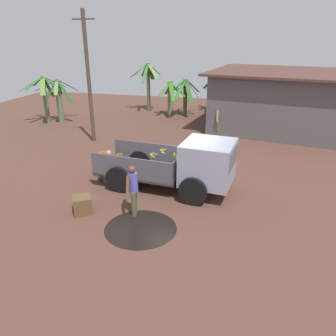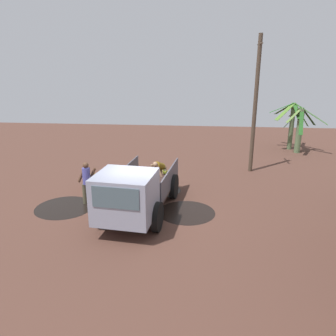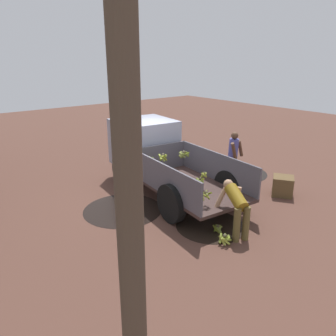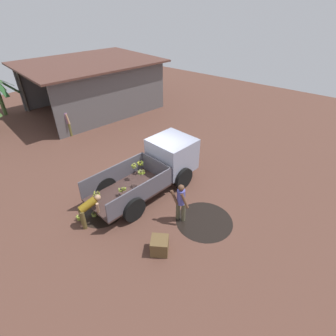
{
  "view_description": "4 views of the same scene",
  "coord_description": "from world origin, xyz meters",
  "px_view_note": "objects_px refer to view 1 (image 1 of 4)",
  "views": [
    {
      "loc": [
        2.12,
        -10.98,
        5.29
      ],
      "look_at": [
        -0.45,
        -0.77,
        0.96
      ],
      "focal_mm": 35.0,
      "sensor_mm": 36.0,
      "label": 1
    },
    {
      "loc": [
        10.03,
        1.7,
        5.07
      ],
      "look_at": [
        -0.93,
        0.61,
        1.57
      ],
      "focal_mm": 35.0,
      "sensor_mm": 36.0,
      "label": 2
    },
    {
      "loc": [
        -7.45,
        5.27,
        3.8
      ],
      "look_at": [
        -1.24,
        0.24,
        1.08
      ],
      "focal_mm": 35.0,
      "sensor_mm": 36.0,
      "label": 3
    },
    {
      "loc": [
        -7.05,
        -6.51,
        7.11
      ],
      "look_at": [
        0.22,
        -0.82,
        0.94
      ],
      "focal_mm": 28.0,
      "sensor_mm": 36.0,
      "label": 4
    }
  ],
  "objects_px": {
    "person_bystander_near_shed": "(218,119)",
    "wooden_crate_0": "(82,205)",
    "cargo_truck": "(193,165)",
    "banana_bunch_on_ground_0": "(105,169)",
    "banana_bunch_on_ground_1": "(112,173)",
    "utility_pole": "(89,78)",
    "person_foreground_visitor": "(133,188)",
    "person_worker_loading": "(102,159)"
  },
  "relations": [
    {
      "from": "banana_bunch_on_ground_0",
      "to": "wooden_crate_0",
      "type": "distance_m",
      "value": 3.37
    },
    {
      "from": "person_worker_loading",
      "to": "wooden_crate_0",
      "type": "distance_m",
      "value": 2.9
    },
    {
      "from": "cargo_truck",
      "to": "banana_bunch_on_ground_0",
      "type": "distance_m",
      "value": 4.06
    },
    {
      "from": "person_foreground_visitor",
      "to": "person_bystander_near_shed",
      "type": "xyz_separation_m",
      "value": [
        1.6,
        9.35,
        0.04
      ]
    },
    {
      "from": "person_worker_loading",
      "to": "banana_bunch_on_ground_1",
      "type": "bearing_deg",
      "value": 55.94
    },
    {
      "from": "banana_bunch_on_ground_0",
      "to": "person_worker_loading",
      "type": "bearing_deg",
      "value": -74.32
    },
    {
      "from": "person_foreground_visitor",
      "to": "banana_bunch_on_ground_0",
      "type": "bearing_deg",
      "value": -62.81
    },
    {
      "from": "person_foreground_visitor",
      "to": "person_worker_loading",
      "type": "xyz_separation_m",
      "value": [
        -2.2,
        2.48,
        -0.18
      ]
    },
    {
      "from": "person_bystander_near_shed",
      "to": "banana_bunch_on_ground_0",
      "type": "distance_m",
      "value": 7.54
    },
    {
      "from": "person_foreground_visitor",
      "to": "banana_bunch_on_ground_1",
      "type": "distance_m",
      "value": 3.39
    },
    {
      "from": "person_foreground_visitor",
      "to": "banana_bunch_on_ground_1",
      "type": "xyz_separation_m",
      "value": [
        -1.89,
        2.7,
        -0.81
      ]
    },
    {
      "from": "person_foreground_visitor",
      "to": "banana_bunch_on_ground_1",
      "type": "height_order",
      "value": "person_foreground_visitor"
    },
    {
      "from": "cargo_truck",
      "to": "person_foreground_visitor",
      "type": "distance_m",
      "value": 2.52
    },
    {
      "from": "utility_pole",
      "to": "person_worker_loading",
      "type": "height_order",
      "value": "utility_pole"
    },
    {
      "from": "cargo_truck",
      "to": "wooden_crate_0",
      "type": "height_order",
      "value": "cargo_truck"
    },
    {
      "from": "cargo_truck",
      "to": "banana_bunch_on_ground_1",
      "type": "height_order",
      "value": "cargo_truck"
    },
    {
      "from": "banana_bunch_on_ground_1",
      "to": "wooden_crate_0",
      "type": "xyz_separation_m",
      "value": [
        0.29,
        -3.02,
        0.18
      ]
    },
    {
      "from": "utility_pole",
      "to": "banana_bunch_on_ground_1",
      "type": "distance_m",
      "value": 5.79
    },
    {
      "from": "utility_pole",
      "to": "person_foreground_visitor",
      "type": "distance_m",
      "value": 8.48
    },
    {
      "from": "wooden_crate_0",
      "to": "person_worker_loading",
      "type": "bearing_deg",
      "value": 101.94
    },
    {
      "from": "banana_bunch_on_ground_0",
      "to": "wooden_crate_0",
      "type": "bearing_deg",
      "value": -77.51
    },
    {
      "from": "person_bystander_near_shed",
      "to": "wooden_crate_0",
      "type": "xyz_separation_m",
      "value": [
        -3.2,
        -9.67,
        -0.67
      ]
    },
    {
      "from": "person_foreground_visitor",
      "to": "person_worker_loading",
      "type": "height_order",
      "value": "person_foreground_visitor"
    },
    {
      "from": "person_worker_loading",
      "to": "wooden_crate_0",
      "type": "relative_size",
      "value": 2.09
    },
    {
      "from": "person_worker_loading",
      "to": "banana_bunch_on_ground_0",
      "type": "height_order",
      "value": "person_worker_loading"
    },
    {
      "from": "person_bystander_near_shed",
      "to": "banana_bunch_on_ground_0",
      "type": "bearing_deg",
      "value": 43.12
    },
    {
      "from": "cargo_truck",
      "to": "wooden_crate_0",
      "type": "distance_m",
      "value": 3.97
    },
    {
      "from": "person_bystander_near_shed",
      "to": "person_worker_loading",
      "type": "bearing_deg",
      "value": 45.8
    },
    {
      "from": "person_foreground_visitor",
      "to": "banana_bunch_on_ground_0",
      "type": "relative_size",
      "value": 5.55
    },
    {
      "from": "utility_pole",
      "to": "person_worker_loading",
      "type": "xyz_separation_m",
      "value": [
        2.43,
        -4.22,
        -2.53
      ]
    },
    {
      "from": "utility_pole",
      "to": "wooden_crate_0",
      "type": "xyz_separation_m",
      "value": [
        3.03,
        -7.03,
        -2.98
      ]
    },
    {
      "from": "wooden_crate_0",
      "to": "utility_pole",
      "type": "bearing_deg",
      "value": 113.3
    },
    {
      "from": "banana_bunch_on_ground_1",
      "to": "wooden_crate_0",
      "type": "relative_size",
      "value": 0.39
    },
    {
      "from": "cargo_truck",
      "to": "person_worker_loading",
      "type": "distance_m",
      "value": 3.75
    },
    {
      "from": "person_bystander_near_shed",
      "to": "banana_bunch_on_ground_0",
      "type": "xyz_separation_m",
      "value": [
        -3.93,
        -6.38,
        -0.82
      ]
    },
    {
      "from": "wooden_crate_0",
      "to": "cargo_truck",
      "type": "bearing_deg",
      "value": 36.9
    },
    {
      "from": "person_bystander_near_shed",
      "to": "wooden_crate_0",
      "type": "relative_size",
      "value": 3.03
    },
    {
      "from": "person_worker_loading",
      "to": "person_foreground_visitor",
      "type": "bearing_deg",
      "value": -27.99
    },
    {
      "from": "person_foreground_visitor",
      "to": "wooden_crate_0",
      "type": "xyz_separation_m",
      "value": [
        -1.6,
        -0.32,
        -0.63
      ]
    },
    {
      "from": "banana_bunch_on_ground_0",
      "to": "wooden_crate_0",
      "type": "height_order",
      "value": "wooden_crate_0"
    },
    {
      "from": "banana_bunch_on_ground_0",
      "to": "banana_bunch_on_ground_1",
      "type": "height_order",
      "value": "banana_bunch_on_ground_0"
    },
    {
      "from": "cargo_truck",
      "to": "banana_bunch_on_ground_0",
      "type": "bearing_deg",
      "value": 172.5
    }
  ]
}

